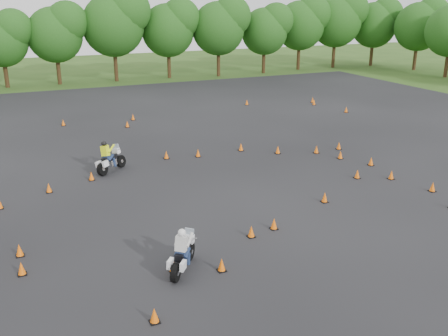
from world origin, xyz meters
TOP-DOWN VIEW (x-y plane):
  - ground at (0.00, 0.00)m, footprint 140.00×140.00m
  - asphalt_pad at (0.00, 6.00)m, footprint 62.00×62.00m
  - treeline at (3.07, 35.51)m, footprint 87.00×32.05m
  - traffic_cones at (-0.58, 6.12)m, footprint 35.96×32.78m
  - rider_yellow at (-4.32, 9.13)m, footprint 2.16×1.97m
  - rider_white at (-4.32, -2.24)m, footprint 1.83×2.09m

SIDE VIEW (x-z plane):
  - ground at x=0.00m, z-range 0.00..0.00m
  - asphalt_pad at x=0.00m, z-range 0.01..0.01m
  - traffic_cones at x=-0.58m, z-range 0.01..0.46m
  - rider_white at x=-4.32m, z-range 0.00..1.65m
  - rider_yellow at x=-4.32m, z-range 0.00..1.74m
  - treeline at x=3.07m, z-range -0.71..9.96m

